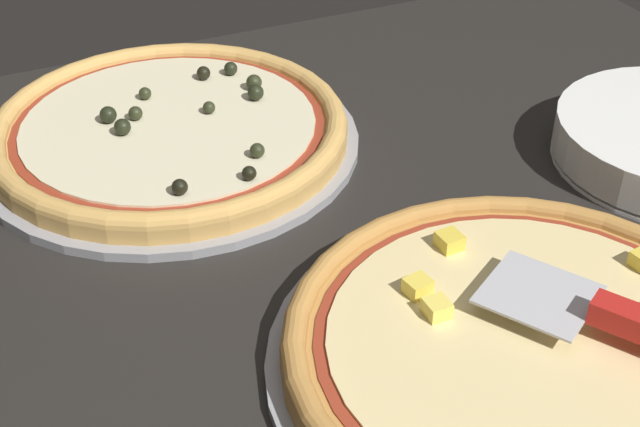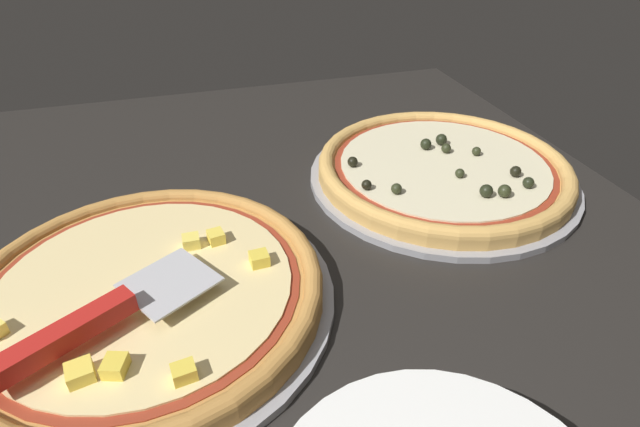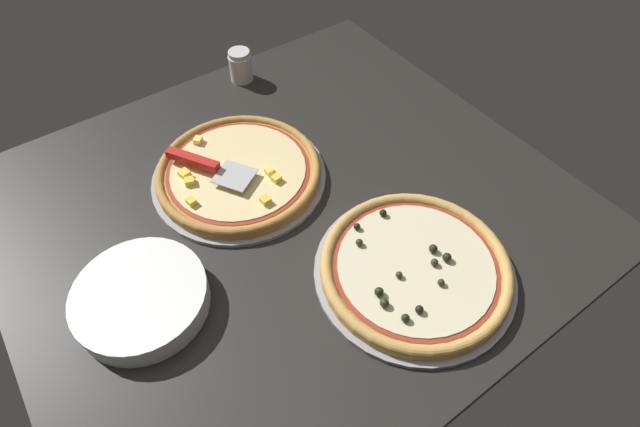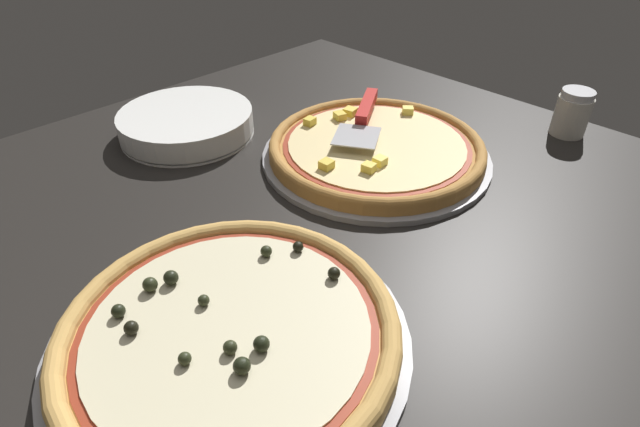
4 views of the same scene
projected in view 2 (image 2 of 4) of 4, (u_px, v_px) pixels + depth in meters
ground_plane at (262, 270)px, 63.18cm from camera, size 122.11×112.04×3.60cm
pizza_pan_front at (149, 302)px, 55.12cm from camera, size 41.20×41.20×1.00cm
pizza_front at (145, 289)px, 54.02cm from camera, size 38.73×38.73×3.58cm
pizza_pan_back at (441, 177)px, 77.92cm from camera, size 41.00×41.00×1.00cm
pizza_back at (443, 167)px, 76.85cm from camera, size 38.54×38.54×3.89cm
serving_spatula at (88, 324)px, 45.84cm from camera, size 15.62×21.24×2.00cm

